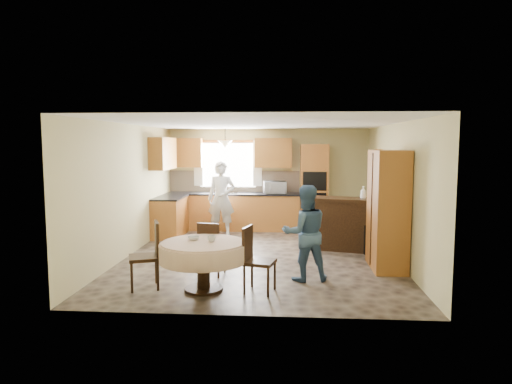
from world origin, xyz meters
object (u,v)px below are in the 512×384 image
object	(u,v)px
oven_tower	(314,188)
dining_table	(203,253)
chair_right	(255,256)
person_sink	(221,199)
person_dining	(305,233)
chair_back	(210,246)
sideboard	(340,225)
cupboard	(388,210)
chair_left	(149,251)

from	to	relation	value
oven_tower	dining_table	size ratio (longest dim) A/B	1.67
chair_right	person_sink	xyz separation A→B (m)	(-1.07, 3.97, 0.34)
person_sink	person_dining	bearing A→B (deg)	-61.95
dining_table	chair_back	distance (m)	0.74
sideboard	person_dining	world-z (taller)	person_dining
sideboard	cupboard	size ratio (longest dim) A/B	0.68
oven_tower	person_sink	size ratio (longest dim) A/B	1.23
sideboard	chair_left	distance (m)	4.10
person_dining	cupboard	bearing A→B (deg)	-163.69
chair_back	chair_right	xyz separation A→B (m)	(0.77, -0.72, 0.04)
chair_back	person_sink	xyz separation A→B (m)	(-0.31, 3.25, 0.38)
oven_tower	chair_back	bearing A→B (deg)	-114.84
dining_table	chair_right	size ratio (longest dim) A/B	1.34
sideboard	chair_back	distance (m)	3.07
sideboard	chair_back	size ratio (longest dim) A/B	1.57
oven_tower	person_dining	size ratio (longest dim) A/B	1.42
chair_right	person_dining	distance (m)	0.99
oven_tower	dining_table	world-z (taller)	oven_tower
oven_tower	person_sink	bearing A→B (deg)	-160.44
cupboard	dining_table	xyz separation A→B (m)	(-2.90, -1.42, -0.45)
dining_table	chair_right	world-z (taller)	chair_right
cupboard	person_sink	world-z (taller)	cupboard
person_sink	chair_right	bearing A→B (deg)	-75.23
chair_left	cupboard	bearing A→B (deg)	89.64
chair_left	chair_right	bearing A→B (deg)	67.25
cupboard	dining_table	bearing A→B (deg)	-153.91
cupboard	chair_left	xyz separation A→B (m)	(-3.72, -1.35, -0.47)
cupboard	chair_right	world-z (taller)	cupboard
person_dining	chair_back	bearing A→B (deg)	-17.11
cupboard	chair_right	size ratio (longest dim) A/B	2.14
dining_table	chair_left	distance (m)	0.82
oven_tower	person_dining	world-z (taller)	oven_tower
sideboard	person_dining	distance (m)	2.31
sideboard	person_sink	distance (m)	2.87
chair_left	person_dining	world-z (taller)	person_dining
dining_table	chair_left	size ratio (longest dim) A/B	1.28
chair_back	chair_right	bearing A→B (deg)	146.87
sideboard	chair_right	bearing A→B (deg)	-104.91
chair_right	person_sink	size ratio (longest dim) A/B	0.55
cupboard	chair_left	distance (m)	3.99
person_dining	chair_left	bearing A→B (deg)	0.38
chair_back	chair_right	world-z (taller)	chair_right
sideboard	person_dining	bearing A→B (deg)	-96.01
chair_right	oven_tower	bearing A→B (deg)	0.55
cupboard	chair_right	bearing A→B (deg)	-146.77
oven_tower	cupboard	world-z (taller)	oven_tower
chair_left	chair_right	world-z (taller)	chair_left
oven_tower	cupboard	size ratio (longest dim) A/B	1.05
sideboard	chair_right	distance (m)	3.16
chair_right	person_dining	bearing A→B (deg)	-36.67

